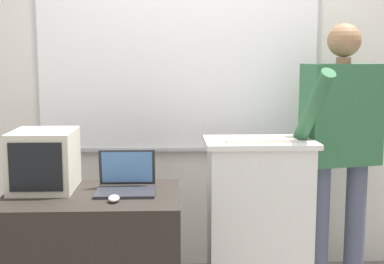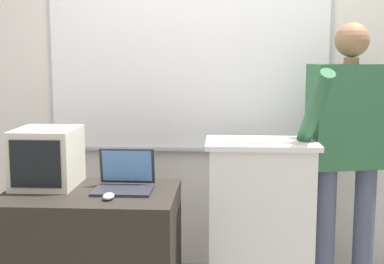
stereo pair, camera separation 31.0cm
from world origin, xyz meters
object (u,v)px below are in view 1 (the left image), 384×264
at_px(lectern_podium, 258,222).
at_px(crt_monitor, 44,160).
at_px(laptop, 126,181).
at_px(side_desk, 94,260).
at_px(person_presenter, 341,138).
at_px(wireless_keyboard, 260,140).
at_px(computer_mouse_by_laptop, 114,198).

distance_m(lectern_podium, crt_monitor, 1.33).
relative_size(lectern_podium, laptop, 3.12).
xyz_separation_m(side_desk, person_presenter, (1.50, 0.39, 0.62)).
height_order(lectern_podium, person_presenter, person_presenter).
relative_size(person_presenter, wireless_keyboard, 4.21).
bearing_deg(side_desk, person_presenter, 14.52).
distance_m(side_desk, person_presenter, 1.67).
relative_size(lectern_podium, wireless_keyboard, 2.51).
xyz_separation_m(lectern_podium, crt_monitor, (-1.25, -0.13, 0.42)).
bearing_deg(side_desk, wireless_keyboard, 11.74).
height_order(lectern_podium, wireless_keyboard, wireless_keyboard).
height_order(person_presenter, computer_mouse_by_laptop, person_presenter).
height_order(side_desk, wireless_keyboard, wireless_keyboard).
distance_m(lectern_podium, computer_mouse_by_laptop, 0.97).
bearing_deg(lectern_podium, computer_mouse_by_laptop, -153.57).
distance_m(person_presenter, laptop, 1.37).
xyz_separation_m(laptop, crt_monitor, (-0.47, 0.05, 0.11)).
xyz_separation_m(wireless_keyboard, crt_monitor, (-1.24, -0.08, -0.10)).
relative_size(wireless_keyboard, computer_mouse_by_laptop, 4.07).
bearing_deg(person_presenter, side_desk, -178.79).
bearing_deg(crt_monitor, lectern_podium, 6.16).
distance_m(side_desk, crt_monitor, 0.63).
relative_size(lectern_podium, person_presenter, 0.59).
distance_m(person_presenter, wireless_keyboard, 0.57).
relative_size(laptop, computer_mouse_by_laptop, 3.27).
bearing_deg(wireless_keyboard, crt_monitor, -176.24).
height_order(person_presenter, crt_monitor, person_presenter).
distance_m(wireless_keyboard, computer_mouse_by_laptop, 0.93).
height_order(wireless_keyboard, computer_mouse_by_laptop, wireless_keyboard).
bearing_deg(computer_mouse_by_laptop, crt_monitor, 146.45).
height_order(side_desk, crt_monitor, crt_monitor).
height_order(lectern_podium, crt_monitor, crt_monitor).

